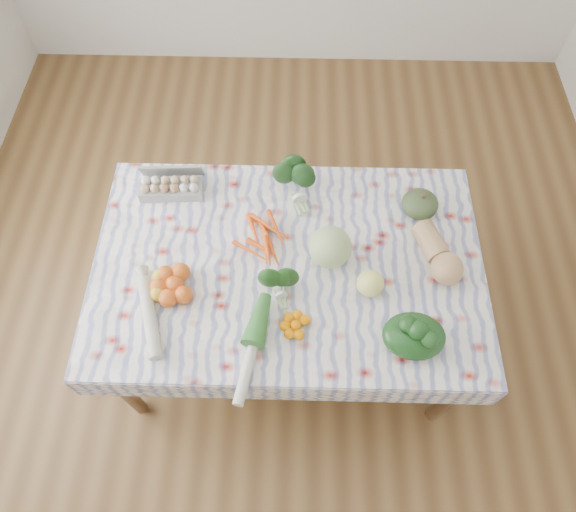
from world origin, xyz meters
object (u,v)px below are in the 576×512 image
object	(u,v)px
dining_table	(288,272)
grapefruit	(370,283)
cabbage	(330,247)
egg_carton	(171,188)
butternut_squash	(439,252)
kabocha_squash	(420,204)

from	to	relation	value
dining_table	grapefruit	size ratio (longest dim) A/B	14.30
dining_table	cabbage	bearing A→B (deg)	9.22
grapefruit	cabbage	bearing A→B (deg)	137.76
egg_carton	cabbage	xyz separation A→B (m)	(0.71, -0.33, 0.05)
dining_table	grapefruit	bearing A→B (deg)	-19.50
grapefruit	dining_table	bearing A→B (deg)	160.50
egg_carton	butternut_squash	size ratio (longest dim) A/B	1.00
cabbage	dining_table	bearing A→B (deg)	-170.78
dining_table	butternut_squash	size ratio (longest dim) A/B	5.58
kabocha_squash	grapefruit	xyz separation A→B (m)	(-0.24, -0.40, 0.00)
dining_table	butternut_squash	bearing A→B (deg)	2.58
butternut_squash	grapefruit	xyz separation A→B (m)	(-0.29, -0.15, -0.01)
cabbage	grapefruit	distance (m)	0.22
cabbage	butternut_squash	world-z (taller)	cabbage
butternut_squash	egg_carton	bearing A→B (deg)	144.02
egg_carton	grapefruit	bearing A→B (deg)	-31.49
kabocha_squash	butternut_squash	world-z (taller)	butternut_squash
egg_carton	grapefruit	world-z (taller)	grapefruit
cabbage	butternut_squash	xyz separation A→B (m)	(0.45, -0.00, -0.02)
dining_table	kabocha_squash	size ratio (longest dim) A/B	9.94
butternut_squash	cabbage	bearing A→B (deg)	159.68
dining_table	kabocha_squash	xyz separation A→B (m)	(0.58, 0.28, 0.14)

